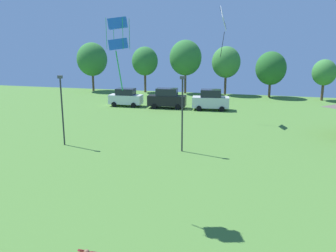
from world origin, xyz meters
The scene contains 13 objects.
kite_flying_1 centered at (-4.28, 18.07, 8.46)m, with size 1.11×1.08×3.31m.
kite_flying_5 centered at (-2.28, 39.89, 10.27)m, with size 0.83×2.53×5.06m.
parked_car_leftmost centered at (-15.17, 45.12, 1.14)m, with size 4.32×2.19×2.30m.
parked_car_second_from_left centered at (-9.66, 45.21, 1.22)m, with size 4.90×2.34×2.49m.
parked_car_third_from_left centered at (-4.15, 45.42, 1.23)m, with size 4.62×2.46×2.52m.
light_post_0 centered at (-13.16, 27.08, 3.19)m, with size 0.36×0.20×5.60m.
light_post_1 centered at (-3.59, 27.93, 3.25)m, with size 0.36×0.20×5.72m.
treeline_tree_0 centered at (-26.21, 57.56, 5.30)m, with size 5.05×5.05×8.09m.
treeline_tree_1 centered at (-17.11, 58.34, 5.08)m, with size 4.23×4.23×7.42m.
treeline_tree_2 centered at (-10.44, 58.91, 5.68)m, with size 5.10×5.10×8.49m.
treeline_tree_3 centered at (-4.00, 59.04, 5.07)m, with size 4.41×4.41×7.51m.
treeline_tree_4 centered at (2.75, 58.12, 4.32)m, with size 4.49×4.49×6.80m.
treeline_tree_5 centered at (9.99, 56.97, 3.95)m, with size 3.32×3.32×5.79m.
Camera 1 is at (2.36, 2.70, 8.10)m, focal length 38.00 mm.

